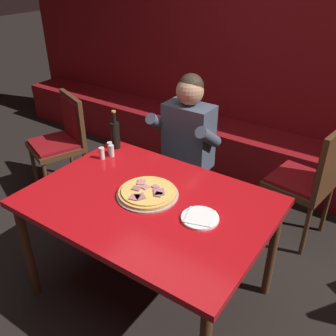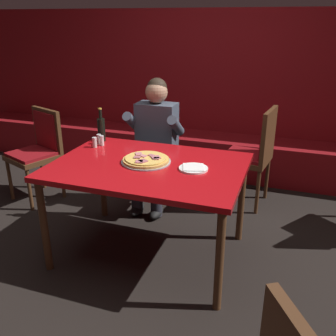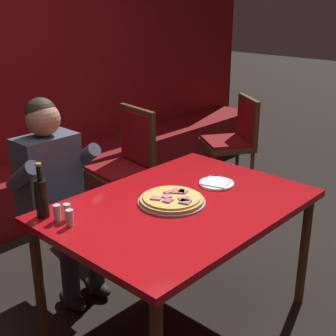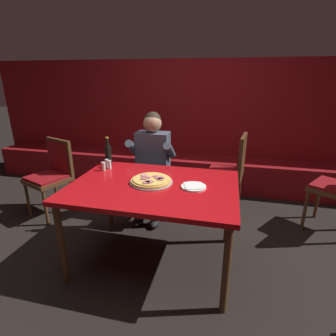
% 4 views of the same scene
% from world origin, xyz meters
% --- Properties ---
extents(ground_plane, '(24.00, 24.00, 0.00)m').
position_xyz_m(ground_plane, '(0.00, 0.00, 0.00)').
color(ground_plane, black).
extents(booth_wall_panel, '(6.80, 0.16, 1.90)m').
position_xyz_m(booth_wall_panel, '(0.00, 2.18, 0.95)').
color(booth_wall_panel, maroon).
rests_on(booth_wall_panel, ground_plane).
extents(booth_bench, '(6.46, 0.48, 0.46)m').
position_xyz_m(booth_bench, '(0.00, 1.86, 0.23)').
color(booth_bench, maroon).
rests_on(booth_bench, ground_plane).
extents(main_dining_table, '(1.42, 1.01, 0.78)m').
position_xyz_m(main_dining_table, '(0.00, 0.00, 0.70)').
color(main_dining_table, '#4C2D19').
rests_on(main_dining_table, ground_plane).
extents(pizza, '(0.37, 0.37, 0.05)m').
position_xyz_m(pizza, '(-0.03, 0.03, 0.80)').
color(pizza, '#9E9EA3').
rests_on(pizza, main_dining_table).
extents(plate_white_paper, '(0.21, 0.21, 0.02)m').
position_xyz_m(plate_white_paper, '(0.34, 0.01, 0.79)').
color(plate_white_paper, white).
rests_on(plate_white_paper, main_dining_table).
extents(beer_bottle, '(0.07, 0.07, 0.29)m').
position_xyz_m(beer_bottle, '(-0.60, 0.41, 0.89)').
color(beer_bottle, black).
rests_on(beer_bottle, main_dining_table).
extents(shaker_black_pepper, '(0.04, 0.04, 0.09)m').
position_xyz_m(shaker_black_pepper, '(-0.58, 0.31, 0.82)').
color(shaker_black_pepper, silver).
rests_on(shaker_black_pepper, main_dining_table).
extents(shaker_red_pepper_flakes, '(0.04, 0.04, 0.09)m').
position_xyz_m(shaker_red_pepper_flakes, '(-0.54, 0.29, 0.82)').
color(shaker_red_pepper_flakes, silver).
rests_on(shaker_red_pepper_flakes, main_dining_table).
extents(shaker_oregano, '(0.04, 0.04, 0.09)m').
position_xyz_m(shaker_oregano, '(-0.57, 0.22, 0.82)').
color(shaker_oregano, silver).
rests_on(shaker_oregano, main_dining_table).
extents(diner_seated_blue_shirt, '(0.53, 0.53, 1.27)m').
position_xyz_m(diner_seated_blue_shirt, '(-0.26, 0.79, 0.71)').
color(diner_seated_blue_shirt, black).
rests_on(diner_seated_blue_shirt, ground_plane).
extents(dining_chair_near_right, '(0.57, 0.57, 0.93)m').
position_xyz_m(dining_chair_near_right, '(-1.47, 0.61, 0.55)').
color(dining_chair_near_right, '#4C2D19').
rests_on(dining_chair_near_right, ground_plane).
extents(dining_chair_by_booth, '(0.50, 0.50, 1.00)m').
position_xyz_m(dining_chair_by_booth, '(0.66, 1.16, 0.58)').
color(dining_chair_by_booth, '#4C2D19').
rests_on(dining_chair_by_booth, ground_plane).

